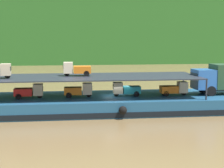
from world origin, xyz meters
TOP-DOWN VIEW (x-y plane):
  - ground_plane at (0.00, 0.00)m, footprint 400.00×400.00m
  - cargo_barge at (0.00, -0.02)m, footprint 33.05×8.40m
  - cargo_rack at (-3.80, 0.00)m, footprint 23.85×7.01m
  - mini_truck_lower_aft at (-8.57, -0.47)m, footprint 2.75×1.21m
  - mini_truck_lower_mid at (-3.81, -0.32)m, footprint 2.77×1.26m
  - mini_truck_lower_fore at (0.93, -0.26)m, footprint 2.77×1.24m
  - mini_truck_lower_bow at (5.81, -0.51)m, footprint 2.75×1.21m
  - mini_truck_upper_mid at (-3.96, 0.59)m, footprint 2.77×1.26m

SIDE VIEW (x-z plane):
  - ground_plane at x=0.00m, z-range 0.00..0.00m
  - cargo_barge at x=0.00m, z-range 0.00..1.50m
  - mini_truck_lower_aft at x=-8.57m, z-range 1.50..2.88m
  - mini_truck_lower_mid at x=-3.81m, z-range 1.50..2.88m
  - mini_truck_lower_fore at x=0.93m, z-range 1.50..2.88m
  - mini_truck_lower_bow at x=5.81m, z-range 1.50..2.88m
  - cargo_rack at x=-3.80m, z-range 2.44..4.44m
  - mini_truck_upper_mid at x=-3.96m, z-range 3.50..4.88m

